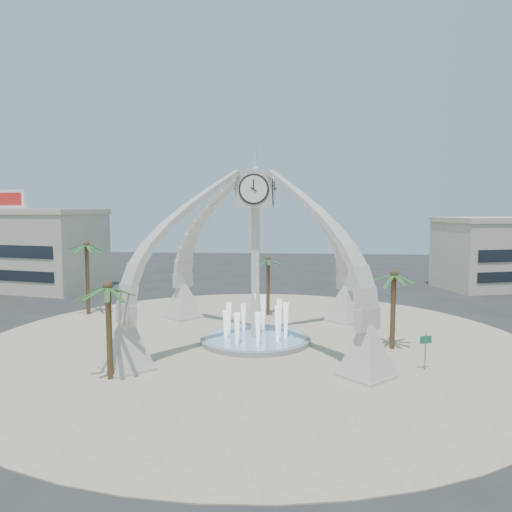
# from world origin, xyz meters

# --- Properties ---
(ground) EXTENTS (140.00, 140.00, 0.00)m
(ground) POSITION_xyz_m (0.00, 0.00, 0.00)
(ground) COLOR #282828
(ground) RESTS_ON ground
(plaza) EXTENTS (40.00, 40.00, 0.06)m
(plaza) POSITION_xyz_m (0.00, 0.00, 0.03)
(plaza) COLOR #C0AB8F
(plaza) RESTS_ON ground
(clock_tower) EXTENTS (17.94, 17.94, 16.30)m
(clock_tower) POSITION_xyz_m (-0.00, -0.00, 6.49)
(clock_tower) COLOR beige
(clock_tower) RESTS_ON ground
(fountain) EXTENTS (8.00, 8.00, 3.62)m
(fountain) POSITION_xyz_m (0.00, 0.00, 0.29)
(fountain) COLOR gray
(fountain) RESTS_ON ground
(building_nw) EXTENTS (23.75, 13.73, 11.90)m
(building_nw) POSITION_xyz_m (-32.00, 22.00, 4.83)
(building_nw) COLOR beige
(building_nw) RESTS_ON ground
(palm_east) EXTENTS (3.77, 3.77, 5.97)m
(palm_east) POSITION_xyz_m (9.60, -0.86, 5.20)
(palm_east) COLOR brown
(palm_east) RESTS_ON ground
(palm_west) EXTENTS (4.75, 4.75, 7.14)m
(palm_west) POSITION_xyz_m (-16.14, 7.97, 6.33)
(palm_west) COLOR brown
(palm_west) RESTS_ON ground
(palm_north) EXTENTS (3.38, 3.38, 5.78)m
(palm_north) POSITION_xyz_m (0.28, 9.11, 5.08)
(palm_north) COLOR brown
(palm_north) RESTS_ON ground
(palm_south) EXTENTS (3.72, 3.72, 6.08)m
(palm_south) POSITION_xyz_m (-7.52, -8.60, 5.32)
(palm_south) COLOR brown
(palm_south) RESTS_ON ground
(street_sign) EXTENTS (0.81, 0.29, 2.29)m
(street_sign) POSITION_xyz_m (10.75, -5.35, 1.64)
(street_sign) COLOR slate
(street_sign) RESTS_ON ground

